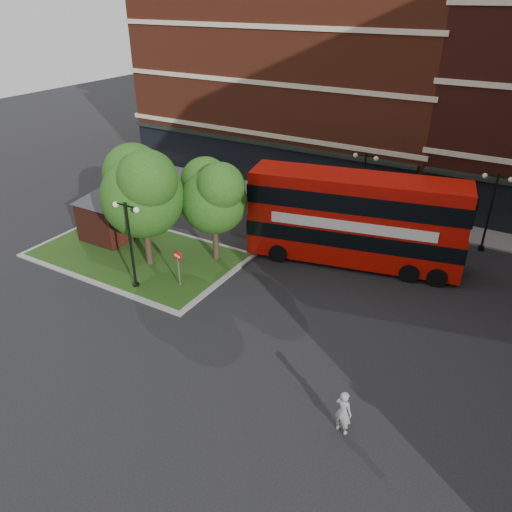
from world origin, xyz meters
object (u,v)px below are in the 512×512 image
Objects in this scene: bus at (355,214)px; woman at (343,412)px; car_silver at (281,189)px; car_white at (421,218)px.

woman is (4.45, -12.54, -2.12)m from bus.
car_silver is 10.79m from car_white.
car_silver is 1.08× the size of car_white.
bus is 3.13× the size of car_white.
bus is at bearing 169.18° from car_white.
bus is 2.89× the size of car_silver.
car_white is (2.33, 6.96, -2.40)m from bus.
woman is at bearing -145.72° from car_silver.
car_silver is at bearing 97.73° from car_white.
car_silver is at bearing 128.31° from bus.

